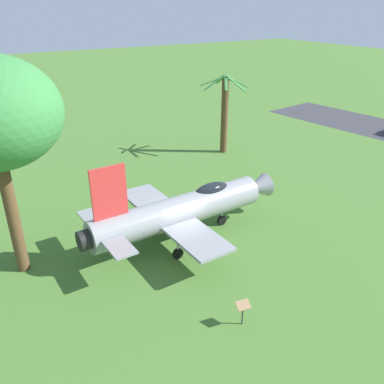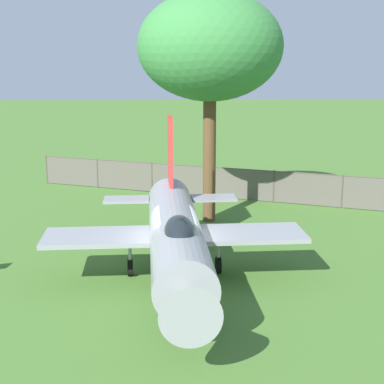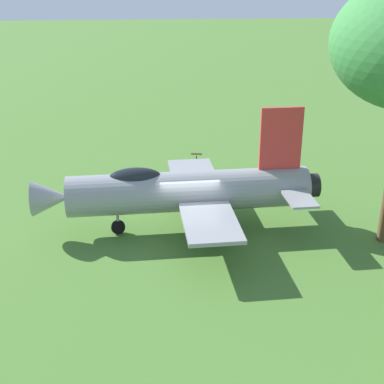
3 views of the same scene
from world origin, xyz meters
name	(u,v)px [view 1 (image 1 of 3)]	position (x,y,z in m)	size (l,w,h in m)	color
ground_plane	(179,239)	(0.00, 0.00, 0.00)	(200.00, 200.00, 0.00)	#47722D
display_jet	(184,209)	(-0.36, -0.01, 1.87)	(12.24, 9.00, 5.35)	gray
palm_tree	(224,114)	(-10.73, -10.82, 3.44)	(3.57, 3.93, 6.80)	brown
info_plaque	(243,308)	(0.99, 7.17, 0.85)	(0.66, 0.49, 1.14)	#333333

